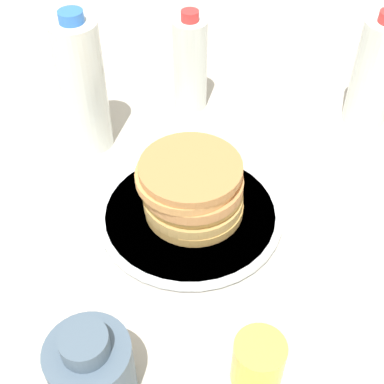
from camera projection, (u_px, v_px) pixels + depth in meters
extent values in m
plane|color=#BCB7AD|center=(201.00, 227.00, 0.84)|extent=(4.00, 4.00, 0.00)
cylinder|color=silver|center=(192.00, 213.00, 0.85)|extent=(0.27, 0.27, 0.01)
cylinder|color=silver|center=(192.00, 212.00, 0.85)|extent=(0.29, 0.29, 0.01)
cylinder|color=tan|center=(194.00, 206.00, 0.84)|extent=(0.16, 0.16, 0.02)
cylinder|color=tan|center=(193.00, 199.00, 0.83)|extent=(0.16, 0.16, 0.02)
cylinder|color=tan|center=(192.00, 188.00, 0.82)|extent=(0.16, 0.16, 0.02)
cylinder|color=tan|center=(192.00, 183.00, 0.80)|extent=(0.16, 0.16, 0.02)
cylinder|color=tan|center=(188.00, 175.00, 0.79)|extent=(0.16, 0.16, 0.01)
cylinder|color=#BD7F48|center=(191.00, 168.00, 0.79)|extent=(0.16, 0.16, 0.01)
cylinder|color=yellow|center=(258.00, 362.00, 0.64)|extent=(0.06, 0.06, 0.08)
cylinder|color=#4C6075|center=(92.00, 371.00, 0.62)|extent=(0.10, 0.10, 0.10)
cylinder|color=#4C6075|center=(84.00, 344.00, 0.57)|extent=(0.05, 0.05, 0.03)
cylinder|color=silver|center=(375.00, 74.00, 0.96)|extent=(0.08, 0.08, 0.20)
cylinder|color=silver|center=(83.00, 88.00, 0.90)|extent=(0.08, 0.08, 0.24)
cylinder|color=blue|center=(71.00, 17.00, 0.81)|extent=(0.04, 0.04, 0.02)
cylinder|color=silver|center=(190.00, 65.00, 1.00)|extent=(0.06, 0.06, 0.18)
cylinder|color=red|center=(190.00, 16.00, 0.93)|extent=(0.03, 0.03, 0.02)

